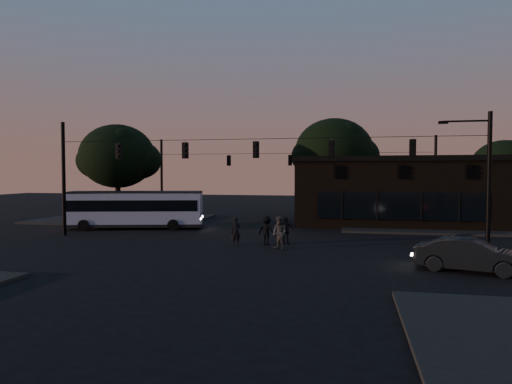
% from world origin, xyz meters
% --- Properties ---
extents(ground, '(120.00, 120.00, 0.00)m').
position_xyz_m(ground, '(0.00, 0.00, 0.00)').
color(ground, black).
rests_on(ground, ground).
extents(sidewalk_far_right, '(14.00, 10.00, 0.15)m').
position_xyz_m(sidewalk_far_right, '(12.00, 14.00, 0.07)').
color(sidewalk_far_right, black).
rests_on(sidewalk_far_right, ground).
extents(sidewalk_far_left, '(14.00, 10.00, 0.15)m').
position_xyz_m(sidewalk_far_left, '(-14.00, 14.00, 0.07)').
color(sidewalk_far_left, black).
rests_on(sidewalk_far_left, ground).
extents(building, '(15.40, 10.41, 5.40)m').
position_xyz_m(building, '(9.00, 15.97, 2.71)').
color(building, black).
rests_on(building, ground).
extents(tree_behind, '(7.60, 7.60, 9.43)m').
position_xyz_m(tree_behind, '(4.00, 22.00, 6.19)').
color(tree_behind, black).
rests_on(tree_behind, ground).
extents(tree_right, '(5.20, 5.20, 6.86)m').
position_xyz_m(tree_right, '(18.00, 18.00, 4.63)').
color(tree_right, black).
rests_on(tree_right, ground).
extents(tree_left, '(6.40, 6.40, 8.30)m').
position_xyz_m(tree_left, '(-14.00, 13.00, 5.57)').
color(tree_left, black).
rests_on(tree_left, ground).
extents(signal_rig_near, '(26.24, 0.30, 7.50)m').
position_xyz_m(signal_rig_near, '(0.00, 4.00, 4.45)').
color(signal_rig_near, black).
rests_on(signal_rig_near, ground).
extents(signal_rig_far, '(26.24, 0.30, 7.50)m').
position_xyz_m(signal_rig_far, '(0.00, 20.00, 4.20)').
color(signal_rig_far, black).
rests_on(signal_rig_far, ground).
extents(bus, '(10.16, 4.61, 2.78)m').
position_xyz_m(bus, '(-10.05, 8.29, 1.56)').
color(bus, '#969DBF').
rests_on(bus, ground).
extents(car, '(4.66, 2.78, 1.45)m').
position_xyz_m(car, '(10.54, -2.55, 0.72)').
color(car, black).
rests_on(car, ground).
extents(pedestrian_a, '(0.68, 0.55, 1.61)m').
position_xyz_m(pedestrian_a, '(-0.79, 2.11, 0.80)').
color(pedestrian_a, black).
rests_on(pedestrian_a, ground).
extents(pedestrian_b, '(1.11, 1.07, 1.80)m').
position_xyz_m(pedestrian_b, '(1.84, 1.40, 0.90)').
color(pedestrian_b, '#44413E').
rests_on(pedestrian_b, ground).
extents(pedestrian_c, '(0.93, 0.40, 1.58)m').
position_xyz_m(pedestrian_c, '(1.93, 3.37, 0.79)').
color(pedestrian_c, black).
rests_on(pedestrian_c, ground).
extents(pedestrian_d, '(1.20, 0.88, 1.66)m').
position_xyz_m(pedestrian_d, '(0.88, 2.84, 0.83)').
color(pedestrian_d, black).
rests_on(pedestrian_d, ground).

